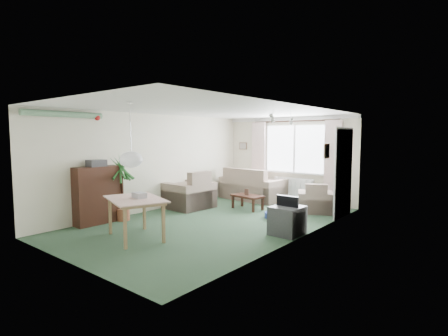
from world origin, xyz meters
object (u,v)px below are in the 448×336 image
Objects in this scene: bookshelf at (98,195)px; pet_bed at (278,215)px; armchair_corner at (315,197)px; armchair_left at (189,189)px; sofa at (253,184)px; coffee_table at (247,202)px; tv_cube at (287,220)px; dining_table at (136,219)px; houseplant at (122,188)px.

pet_bed is (2.72, 2.86, -0.55)m from bookshelf.
armchair_corner is 3.20m from armchair_left.
pet_bed is at bearing 142.41° from sofa.
coffee_table is 2.36m from tv_cube.
tv_cube is at bearing 82.59° from armchair_left.
sofa is 4.54m from bookshelf.
coffee_table is at bearing 163.50° from pet_bed.
dining_table is 1.84× the size of pet_bed.
bookshelf is 1.56m from dining_table.
houseplant is (-0.15, -1.90, 0.24)m from armchair_left.
armchair_corner is 4.44m from dining_table.
bookshelf is at bearing -111.49° from houseplant.
dining_table is at bearing 101.16° from sofa.
armchair_left is 1.75× the size of pet_bed.
sofa is at bearing 138.49° from pet_bed.
tv_cube is at bearing 44.32° from dining_table.
armchair_left is at bearing -168.55° from pet_bed.
sofa is 1.28× the size of houseplant.
armchair_left is 3.26m from tv_cube.
coffee_table is 0.66× the size of bookshelf.
armchair_left reaches higher than coffee_table.
bookshelf is (-3.11, -3.97, 0.25)m from armchair_corner.
tv_cube is (3.35, 1.30, -0.45)m from houseplant.
tv_cube is at bearing 21.23° from houseplant.
armchair_left is 2.47m from pet_bed.
sofa is 1.46m from coffee_table.
coffee_table is at bearing 124.87° from armchair_left.
bookshelf is 3.99m from pet_bed.
armchair_left is 1.56m from coffee_table.
sofa is at bearing 97.24° from dining_table.
sofa is 3.71m from tv_cube.
armchair_corner is at bearing 52.79° from bookshelf.
coffee_table is at bearing 88.16° from dining_table.
armchair_left reaches higher than sofa.
coffee_table is 0.70× the size of dining_table.
dining_table is (1.34, -0.66, -0.36)m from houseplant.
pet_bed is at bearing 43.32° from armchair_corner.
houseplant reaches higher than armchair_left.
houseplant is at bearing -158.18° from tv_cube.
bookshelf reaches higher than dining_table.
dining_table is 2.81m from tv_cube.
houseplant is at bearing -118.22° from coffee_table.
pet_bed is (-0.82, 1.08, -0.21)m from tv_cube.
houseplant is at bearing -136.80° from pet_bed.
sofa reaches higher than dining_table.
dining_table is at bearing -135.09° from tv_cube.
bookshelf is 3.98m from tv_cube.
coffee_table is (0.69, -1.25, -0.28)m from sofa.
armchair_corner is 2.23m from tv_cube.
houseplant is at bearing 22.49° from armchair_corner.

